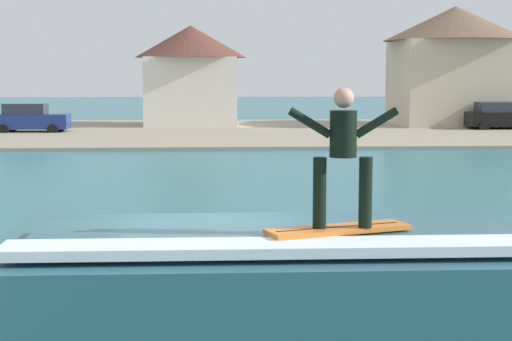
{
  "coord_description": "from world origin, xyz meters",
  "views": [
    {
      "loc": [
        0.12,
        -11.5,
        3.48
      ],
      "look_at": [
        0.87,
        2.34,
        1.88
      ],
      "focal_mm": 57.36,
      "sensor_mm": 36.0,
      "label": 1
    }
  ],
  "objects_px": {
    "house_small_cottage": "(191,71)",
    "car_far_shore": "(499,116)",
    "wave_crest": "(271,290)",
    "surfboard": "(338,229)",
    "surfer": "(343,150)",
    "car_near_shore": "(30,118)",
    "house_gabled_white": "(454,60)"
  },
  "relations": [
    {
      "from": "house_small_cottage",
      "to": "car_far_shore",
      "type": "bearing_deg",
      "value": -14.99
    },
    {
      "from": "house_small_cottage",
      "to": "wave_crest",
      "type": "bearing_deg",
      "value": -87.37
    },
    {
      "from": "surfboard",
      "to": "surfer",
      "type": "xyz_separation_m",
      "value": [
        0.04,
        -0.06,
        0.97
      ]
    },
    {
      "from": "car_near_shore",
      "to": "surfboard",
      "type": "bearing_deg",
      "value": -72.9
    },
    {
      "from": "surfer",
      "to": "house_gabled_white",
      "type": "xyz_separation_m",
      "value": [
        15.27,
        46.61,
        1.97
      ]
    },
    {
      "from": "wave_crest",
      "to": "car_near_shore",
      "type": "bearing_deg",
      "value": 106.35
    },
    {
      "from": "surfboard",
      "to": "house_small_cottage",
      "type": "distance_m",
      "value": 47.31
    },
    {
      "from": "wave_crest",
      "to": "house_small_cottage",
      "type": "bearing_deg",
      "value": 92.63
    },
    {
      "from": "car_near_shore",
      "to": "car_far_shore",
      "type": "bearing_deg",
      "value": 2.21
    },
    {
      "from": "surfboard",
      "to": "surfer",
      "type": "bearing_deg",
      "value": -59.29
    },
    {
      "from": "house_gabled_white",
      "to": "car_far_shore",
      "type": "bearing_deg",
      "value": -71.01
    },
    {
      "from": "house_gabled_white",
      "to": "wave_crest",
      "type": "bearing_deg",
      "value": -109.27
    },
    {
      "from": "surfboard",
      "to": "wave_crest",
      "type": "bearing_deg",
      "value": 141.64
    },
    {
      "from": "car_near_shore",
      "to": "surfer",
      "type": "bearing_deg",
      "value": -72.87
    },
    {
      "from": "house_gabled_white",
      "to": "house_small_cottage",
      "type": "relative_size",
      "value": 1.29
    },
    {
      "from": "wave_crest",
      "to": "car_near_shore",
      "type": "height_order",
      "value": "car_near_shore"
    },
    {
      "from": "car_far_shore",
      "to": "surfboard",
      "type": "bearing_deg",
      "value": -112.0
    },
    {
      "from": "car_near_shore",
      "to": "car_far_shore",
      "type": "relative_size",
      "value": 1.07
    },
    {
      "from": "surfer",
      "to": "house_small_cottage",
      "type": "bearing_deg",
      "value": 93.56
    },
    {
      "from": "surfboard",
      "to": "house_gabled_white",
      "type": "distance_m",
      "value": 49.08
    },
    {
      "from": "surfer",
      "to": "car_near_shore",
      "type": "xyz_separation_m",
      "value": [
        -12.57,
        40.79,
        -1.67
      ]
    },
    {
      "from": "wave_crest",
      "to": "surfboard",
      "type": "height_order",
      "value": "surfboard"
    },
    {
      "from": "car_near_shore",
      "to": "house_gabled_white",
      "type": "height_order",
      "value": "house_gabled_white"
    },
    {
      "from": "surfer",
      "to": "house_small_cottage",
      "type": "distance_m",
      "value": 47.34
    },
    {
      "from": "wave_crest",
      "to": "surfer",
      "type": "bearing_deg",
      "value": -39.81
    },
    {
      "from": "wave_crest",
      "to": "house_gabled_white",
      "type": "xyz_separation_m",
      "value": [
        16.06,
        45.94,
        3.82
      ]
    },
    {
      "from": "surfboard",
      "to": "house_small_cottage",
      "type": "xyz_separation_m",
      "value": [
        -2.9,
        47.17,
        2.2
      ]
    },
    {
      "from": "car_near_shore",
      "to": "car_far_shore",
      "type": "height_order",
      "value": "same"
    },
    {
      "from": "surfer",
      "to": "house_small_cottage",
      "type": "height_order",
      "value": "house_small_cottage"
    },
    {
      "from": "wave_crest",
      "to": "house_gabled_white",
      "type": "bearing_deg",
      "value": 70.73
    },
    {
      "from": "surfer",
      "to": "car_near_shore",
      "type": "relative_size",
      "value": 0.37
    },
    {
      "from": "wave_crest",
      "to": "house_gabled_white",
      "type": "height_order",
      "value": "house_gabled_white"
    }
  ]
}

